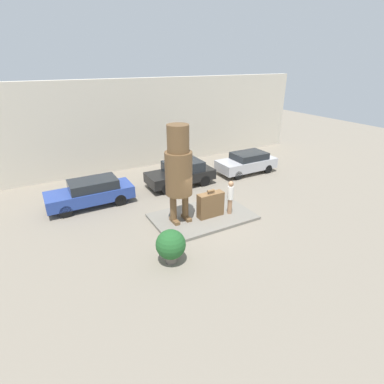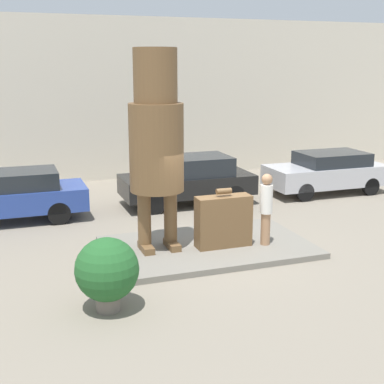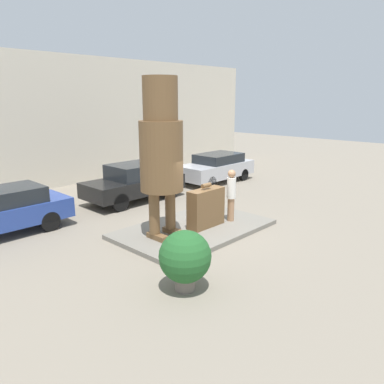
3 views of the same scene
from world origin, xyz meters
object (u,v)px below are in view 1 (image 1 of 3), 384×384
at_px(parked_car_blue, 91,192).
at_px(planter_pot, 171,245).
at_px(giant_suitcase, 211,205).
at_px(tourist, 230,196).
at_px(parked_car_black, 181,173).
at_px(statue_figure, 179,167).
at_px(parked_car_silver, 247,162).

distance_m(parked_car_blue, planter_pot, 6.92).
distance_m(giant_suitcase, tourist, 1.11).
bearing_deg(parked_car_black, statue_figure, 61.86).
xyz_separation_m(parked_car_blue, parked_car_silver, (10.79, 0.02, -0.02)).
bearing_deg(statue_figure, giant_suitcase, -14.27).
xyz_separation_m(giant_suitcase, parked_car_black, (0.72, 4.63, 0.06)).
relative_size(statue_figure, planter_pot, 3.34).
bearing_deg(planter_pot, parked_car_blue, 103.75).
height_order(statue_figure, parked_car_silver, statue_figure).
relative_size(giant_suitcase, tourist, 0.82).
xyz_separation_m(parked_car_silver, planter_pot, (-9.15, -6.74, 0.01)).
relative_size(giant_suitcase, parked_car_black, 0.34).
height_order(parked_car_silver, planter_pot, parked_car_silver).
height_order(statue_figure, planter_pot, statue_figure).
bearing_deg(giant_suitcase, parked_car_blue, 137.90).
height_order(statue_figure, giant_suitcase, statue_figure).
relative_size(giant_suitcase, planter_pot, 1.03).
bearing_deg(planter_pot, giant_suitcase, 34.73).
distance_m(giant_suitcase, parked_car_blue, 6.63).
bearing_deg(giant_suitcase, parked_car_silver, 37.29).
xyz_separation_m(tourist, parked_car_blue, (-5.95, 4.67, -0.32)).
xyz_separation_m(parked_car_black, parked_car_silver, (5.15, -0.16, -0.06)).
height_order(giant_suitcase, planter_pot, giant_suitcase).
relative_size(parked_car_black, parked_car_silver, 1.00).
distance_m(giant_suitcase, parked_car_silver, 7.38).
xyz_separation_m(parked_car_blue, planter_pot, (1.64, -6.72, -0.01)).
height_order(parked_car_black, planter_pot, parked_car_black).
relative_size(statue_figure, tourist, 2.64).
height_order(giant_suitcase, parked_car_black, giant_suitcase).
xyz_separation_m(statue_figure, giant_suitcase, (1.55, -0.39, -2.12)).
bearing_deg(statue_figure, tourist, -13.56).
height_order(tourist, planter_pot, tourist).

